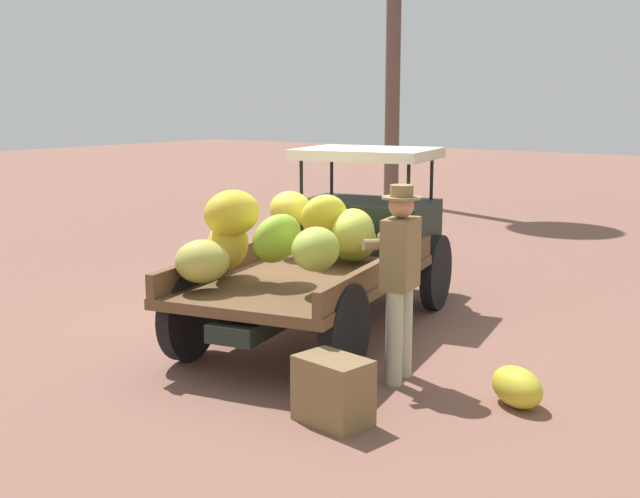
{
  "coord_description": "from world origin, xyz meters",
  "views": [
    {
      "loc": [
        -7.01,
        -5.06,
        2.45
      ],
      "look_at": [
        -0.33,
        -0.18,
        0.92
      ],
      "focal_mm": 45.74,
      "sensor_mm": 36.0,
      "label": 1
    }
  ],
  "objects_px": {
    "loose_banana_bunch": "(517,387)",
    "wooden_crate": "(333,390)",
    "farmer": "(399,271)",
    "truck": "(335,241)"
  },
  "relations": [
    {
      "from": "wooden_crate",
      "to": "loose_banana_bunch",
      "type": "bearing_deg",
      "value": -40.77
    },
    {
      "from": "wooden_crate",
      "to": "loose_banana_bunch",
      "type": "xyz_separation_m",
      "value": [
        1.16,
        -1.0,
        -0.1
      ]
    },
    {
      "from": "truck",
      "to": "wooden_crate",
      "type": "relative_size",
      "value": 8.24
    },
    {
      "from": "farmer",
      "to": "truck",
      "type": "bearing_deg",
      "value": -49.39
    },
    {
      "from": "farmer",
      "to": "loose_banana_bunch",
      "type": "xyz_separation_m",
      "value": [
        0.03,
        -1.09,
        -0.83
      ]
    },
    {
      "from": "truck",
      "to": "farmer",
      "type": "xyz_separation_m",
      "value": [
        -1.18,
        -1.51,
        0.06
      ]
    },
    {
      "from": "farmer",
      "to": "wooden_crate",
      "type": "bearing_deg",
      "value": 83.36
    },
    {
      "from": "farmer",
      "to": "loose_banana_bunch",
      "type": "height_order",
      "value": "farmer"
    },
    {
      "from": "truck",
      "to": "loose_banana_bunch",
      "type": "height_order",
      "value": "truck"
    },
    {
      "from": "loose_banana_bunch",
      "to": "wooden_crate",
      "type": "bearing_deg",
      "value": 139.23
    }
  ]
}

